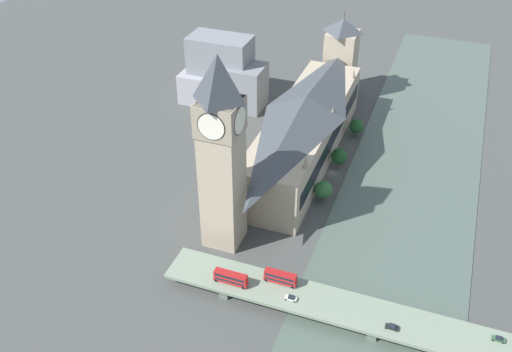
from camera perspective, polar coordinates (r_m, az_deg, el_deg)
The scene contains 17 objects.
ground_plane at distance 256.99m, azimuth 7.66°, elevation 0.31°, with size 600.00×600.00×0.00m, color #424442.
river_water at distance 253.75m, azimuth 15.11°, elevation -1.20°, with size 56.06×360.00×0.30m, color #47564C.
parliament_hall at distance 258.24m, azimuth 4.90°, elevation 4.82°, with size 26.57×109.75×31.44m.
clock_tower at distance 195.70m, azimuth -3.50°, elevation 2.68°, with size 14.52×14.52×75.59m.
victoria_tower at distance 313.74m, azimuth 8.46°, elevation 11.56°, with size 15.90×15.90×47.49m.
road_bridge at distance 191.21m, azimuth 11.93°, elevation -13.71°, with size 144.11×15.04×4.85m.
double_decker_bus_lead at distance 194.70m, azimuth -2.54°, elevation -10.10°, with size 11.85×2.65×4.62m.
double_decker_bus_mid at distance 194.81m, azimuth 2.45°, elevation -10.07°, with size 11.26×2.59×4.61m.
car_northbound_mid at distance 191.07m, azimuth 3.52°, elevation -12.08°, with size 3.91×1.85×1.40m.
car_northbound_tail at distance 194.51m, azimuth 23.09°, elevation -14.75°, with size 3.91×1.78×1.27m.
car_southbound_lead at distance 187.67m, azimuth 13.44°, elevation -14.45°, with size 4.09×1.84×1.43m.
city_block_west at distance 302.38m, azimuth -0.99°, elevation 8.90°, with size 18.94×18.64×23.35m.
city_block_center at distance 313.71m, azimuth -5.07°, elevation 9.05°, with size 23.19×22.66×16.14m.
city_block_east at distance 308.06m, azimuth -3.54°, elevation 10.62°, with size 32.30×18.31×35.66m.
tree_embankment_near at distance 256.93m, azimuth 8.32°, elevation 1.95°, with size 7.34×7.34×10.05m.
tree_embankment_mid at distance 283.06m, azimuth 10.02°, elevation 4.91°, with size 6.98×6.98×8.87m.
tree_embankment_far at distance 236.76m, azimuth 6.76°, elevation -1.37°, with size 7.50×7.50×9.31m.
Camera 1 is at (-40.64, 207.71, 145.76)m, focal length 40.00 mm.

